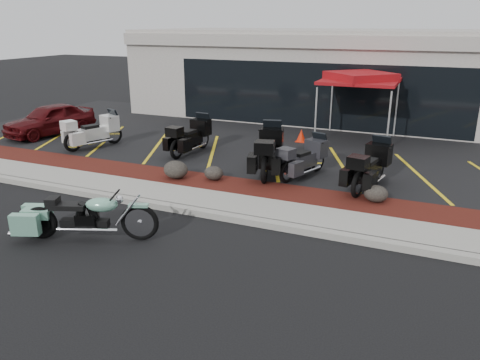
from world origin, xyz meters
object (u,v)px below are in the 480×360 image
at_px(hero_cruiser, 139,217).
at_px(traffic_cone, 301,135).
at_px(touring_white, 113,126).
at_px(popup_canopy, 360,79).
at_px(parked_car, 50,119).

distance_m(hero_cruiser, traffic_cone, 9.02).
xyz_separation_m(touring_white, popup_canopy, (7.93, 3.95, 1.62)).
relative_size(parked_car, popup_canopy, 1.22).
relative_size(touring_white, traffic_cone, 4.72).
height_order(traffic_cone, popup_canopy, popup_canopy).
height_order(touring_white, popup_canopy, popup_canopy).
distance_m(hero_cruiser, touring_white, 8.02).
bearing_deg(popup_canopy, parked_car, -156.85).
relative_size(hero_cruiser, touring_white, 1.37).
xyz_separation_m(touring_white, traffic_cone, (6.13, 2.94, -0.40)).
distance_m(traffic_cone, popup_canopy, 2.88).
bearing_deg(parked_car, touring_white, 8.69).
distance_m(touring_white, traffic_cone, 6.81).
height_order(hero_cruiser, popup_canopy, popup_canopy).
height_order(hero_cruiser, parked_car, parked_car).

